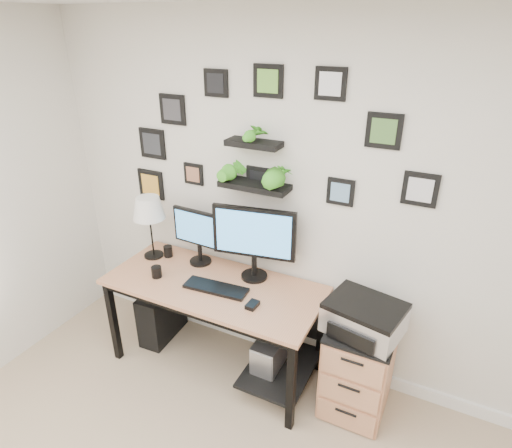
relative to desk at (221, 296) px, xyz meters
The scene contains 14 objects.
room 0.81m from the desk, 34.56° to the left, with size 4.00×4.00×4.00m.
desk is the anchor object (origin of this frame).
monitor_left 0.51m from the desk, 148.43° to the left, with size 0.44×0.18×0.45m.
monitor_right 0.53m from the desk, 40.89° to the left, with size 0.61×0.23×0.57m.
keyboard 0.16m from the desk, 76.95° to the right, with size 0.46×0.15×0.02m, color black.
mouse 0.41m from the desk, 24.53° to the right, with size 0.07×0.10×0.03m, color black.
table_lamp 0.88m from the desk, behind, with size 0.25×0.25×0.52m.
mug 0.51m from the desk, 162.69° to the right, with size 0.08×0.08×0.09m, color black.
pen_cup 0.62m from the desk, 165.63° to the left, with size 0.07×0.07×0.09m, color black.
pc_tower_black 0.75m from the desk, behind, with size 0.20×0.45×0.45m, color black.
pc_tower_grey 0.60m from the desk, ahead, with size 0.18×0.42×0.41m.
file_cabinet 1.09m from the desk, ahead, with size 0.43×0.53×0.67m.
printer 1.06m from the desk, ahead, with size 0.52×0.45×0.21m.
wall_decor 1.08m from the desk, 62.47° to the left, with size 2.28×0.18×1.09m.
Camera 1 is at (0.95, -0.59, 2.48)m, focal length 30.00 mm.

